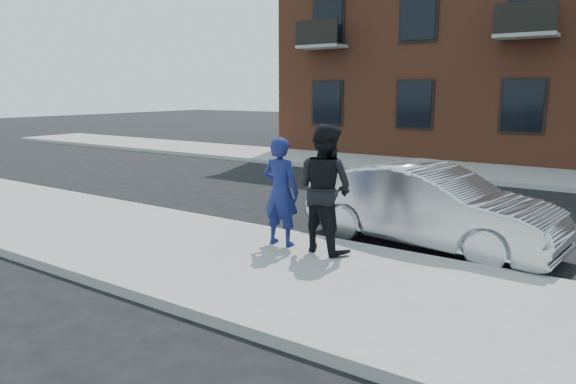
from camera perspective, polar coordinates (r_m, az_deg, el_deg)
The scene contains 8 objects.
ground at distance 7.44m, azimuth 5.35°, elevation -10.18°, with size 100.00×100.00×0.00m, color black.
near_sidewalk at distance 7.21m, azimuth 4.40°, elevation -10.24°, with size 50.00×3.50×0.15m, color gray.
near_curb at distance 8.74m, azimuth 10.25°, elevation -6.52°, with size 50.00×0.10×0.15m, color #999691.
far_sidewalk at distance 17.87m, azimuth 22.84°, elevation 1.84°, with size 50.00×3.50×0.15m, color gray.
far_curb at distance 16.12m, azimuth 21.59°, elevation 1.00°, with size 50.00×0.10×0.15m, color #999691.
silver_sedan at distance 9.30m, azimuth 15.47°, elevation -1.54°, with size 1.53×4.39×1.45m, color #B7BABF.
man_hoodie at distance 8.51m, azimuth -0.82°, elevation 0.04°, with size 0.67×0.51×1.82m.
man_peacoat at distance 8.18m, azimuth 4.11°, elevation 0.38°, with size 1.14×0.97×2.05m.
Camera 1 is at (3.26, -6.12, 2.70)m, focal length 32.00 mm.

